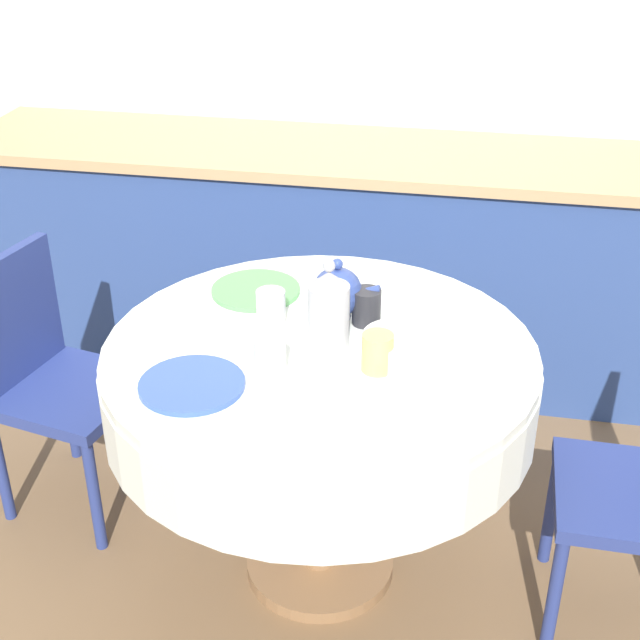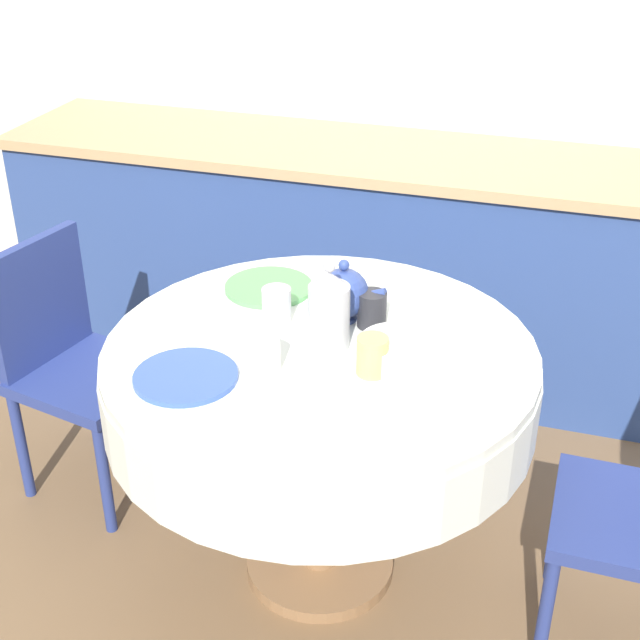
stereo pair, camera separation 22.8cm
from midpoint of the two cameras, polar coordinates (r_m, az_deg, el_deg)
ground_plane at (r=2.79m, az=2.42°, el=-15.64°), size 12.00×12.00×0.00m
wall_back at (r=3.60m, az=9.79°, el=17.99°), size 7.00×0.05×2.60m
kitchen_counter at (r=3.55m, az=7.85°, el=3.53°), size 3.24×0.64×0.91m
dining_table at (r=2.39m, az=2.74°, el=-4.51°), size 1.15×1.15×0.78m
chair_right at (r=2.93m, az=-13.48°, el=-2.32°), size 0.47×0.47×0.85m
plate_near_left at (r=2.19m, az=-5.67°, el=-3.71°), size 0.26×0.26×0.01m
cup_near_left at (r=2.19m, az=-0.60°, el=-2.27°), size 0.08×0.08×0.10m
plate_near_right at (r=2.05m, az=7.66°, el=-6.30°), size 0.26×0.26×0.01m
cup_near_right at (r=2.19m, az=6.35°, el=-2.37°), size 0.08×0.08×0.10m
plate_far_left at (r=2.60m, az=-0.80°, el=2.05°), size 0.26×0.26×0.01m
cup_far_left at (r=2.41m, az=-0.09°, el=0.87°), size 0.08×0.08×0.10m
plate_far_right at (r=2.45m, az=10.79°, el=-0.27°), size 0.26×0.26×0.01m
cup_far_right at (r=2.40m, az=6.05°, el=0.61°), size 0.08×0.08×0.10m
coffee_carafe at (r=2.27m, az=3.45°, el=0.55°), size 0.11×0.11×0.25m
teapot at (r=2.41m, az=4.25°, el=1.64°), size 0.19×0.14×0.18m
fruit_bowl at (r=2.25m, az=7.74°, el=-2.07°), size 0.18×0.18×0.07m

